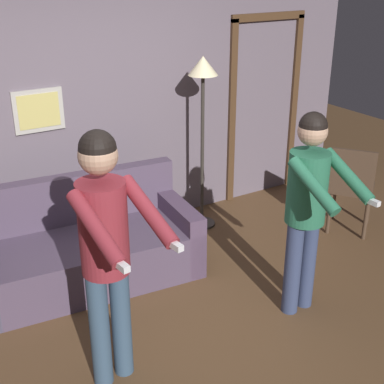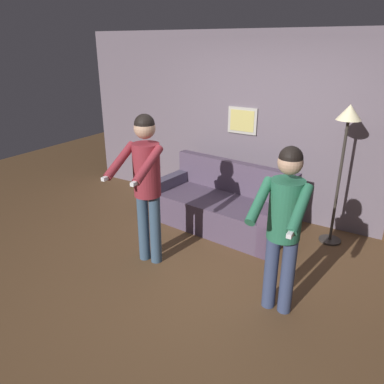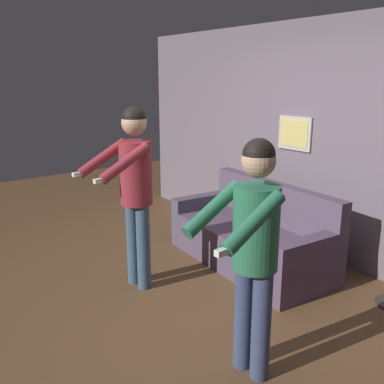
{
  "view_description": "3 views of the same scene",
  "coord_description": "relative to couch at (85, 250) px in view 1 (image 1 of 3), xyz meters",
  "views": [
    {
      "loc": [
        -1.68,
        -2.74,
        2.61
      ],
      "look_at": [
        0.02,
        0.01,
        1.19
      ],
      "focal_mm": 50.0,
      "sensor_mm": 36.0,
      "label": 1
    },
    {
      "loc": [
        1.82,
        -3.09,
        2.42
      ],
      "look_at": [
        -0.01,
        -0.13,
        1.03
      ],
      "focal_mm": 35.0,
      "sensor_mm": 36.0,
      "label": 2
    },
    {
      "loc": [
        2.72,
        -2.01,
        1.98
      ],
      "look_at": [
        0.09,
        0.04,
        1.09
      ],
      "focal_mm": 40.0,
      "sensor_mm": 36.0,
      "label": 3
    }
  ],
  "objects": [
    {
      "name": "back_wall_assembly",
      "position": [
        0.36,
        0.75,
        1.02
      ],
      "size": [
        6.4,
        0.1,
        2.6
      ],
      "color": "slate",
      "rests_on": "ground_plane"
    },
    {
      "name": "person_standing_right",
      "position": [
        1.28,
        -1.33,
        0.7
      ],
      "size": [
        0.45,
        0.65,
        1.63
      ],
      "color": "#354164",
      "rests_on": "ground_plane"
    },
    {
      "name": "dining_chair_distant",
      "position": [
        2.61,
        -0.6,
        0.25
      ],
      "size": [
        0.59,
        0.59,
        0.93
      ],
      "color": "#4C3828",
      "rests_on": "ground_plane"
    },
    {
      "name": "couch",
      "position": [
        0.0,
        0.0,
        0.0
      ],
      "size": [
        1.97,
        1.03,
        0.87
      ],
      "color": "#524258",
      "rests_on": "ground_plane"
    },
    {
      "name": "person_standing_left",
      "position": [
        -0.3,
        -1.27,
        0.78
      ],
      "size": [
        0.49,
        0.71,
        1.74
      ],
      "color": "#38526A",
      "rests_on": "ground_plane"
    },
    {
      "name": "ground_plane",
      "position": [
        0.33,
        -1.2,
        -0.28
      ],
      "size": [
        12.0,
        12.0,
        0.0
      ],
      "primitive_type": "plane",
      "color": "brown"
    },
    {
      "name": "torchiere_lamp",
      "position": [
        1.43,
        0.34,
        1.14
      ],
      "size": [
        0.29,
        0.29,
        1.77
      ],
      "color": "#332D28",
      "rests_on": "ground_plane"
    }
  ]
}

